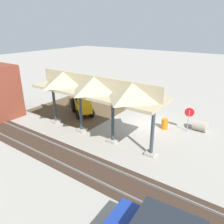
# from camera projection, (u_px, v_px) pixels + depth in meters

# --- Properties ---
(ground_plane) EXTENTS (120.00, 120.00, 0.00)m
(ground_plane) POSITION_uv_depth(u_px,v_px,m) (148.00, 124.00, 19.62)
(ground_plane) COLOR #9E998E
(dirt_work_zone) EXTENTS (8.54, 7.00, 0.01)m
(dirt_work_zone) POSITION_uv_depth(u_px,v_px,m) (78.00, 109.00, 23.18)
(dirt_work_zone) COLOR brown
(dirt_work_zone) RESTS_ON ground
(platform_canopy) EXTENTS (10.73, 3.20, 4.90)m
(platform_canopy) POSITION_uv_depth(u_px,v_px,m) (95.00, 86.00, 16.01)
(platform_canopy) COLOR #9E998E
(platform_canopy) RESTS_ON ground
(rail_tracks) EXTENTS (60.00, 2.58, 0.15)m
(rail_tracks) POSITION_uv_depth(u_px,v_px,m) (90.00, 168.00, 13.53)
(rail_tracks) COLOR slate
(rail_tracks) RESTS_ON ground
(stop_sign) EXTENTS (0.75, 0.21, 2.11)m
(stop_sign) POSITION_uv_depth(u_px,v_px,m) (189.00, 115.00, 17.77)
(stop_sign) COLOR gray
(stop_sign) RESTS_ON ground
(backhoe) EXTENTS (4.90, 3.96, 2.82)m
(backhoe) POSITION_uv_depth(u_px,v_px,m) (82.00, 102.00, 21.64)
(backhoe) COLOR orange
(backhoe) RESTS_ON ground
(dirt_mound) EXTENTS (3.80, 3.80, 1.96)m
(dirt_mound) POSITION_uv_depth(u_px,v_px,m) (74.00, 105.00, 24.38)
(dirt_mound) COLOR brown
(dirt_mound) RESTS_ON ground
(concrete_pipe) EXTENTS (1.13, 1.00, 0.97)m
(concrete_pipe) POSITION_uv_depth(u_px,v_px,m) (200.00, 125.00, 18.34)
(concrete_pipe) COLOR #9E9384
(concrete_pipe) RESTS_ON ground
(traffic_barrel) EXTENTS (0.56, 0.56, 0.90)m
(traffic_barrel) POSITION_uv_depth(u_px,v_px,m) (165.00, 124.00, 18.64)
(traffic_barrel) COLOR orange
(traffic_barrel) RESTS_ON ground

